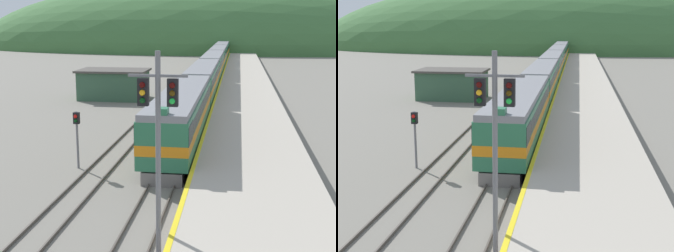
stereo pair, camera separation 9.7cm
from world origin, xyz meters
TOP-DOWN VIEW (x-y plane):
  - track_main at (0.00, 70.00)m, footprint 1.52×180.00m
  - track_siding at (-4.23, 70.00)m, footprint 1.52×180.00m
  - platform at (5.01, 50.00)m, footprint 6.89×140.00m
  - distant_hills at (0.00, 155.34)m, footprint 180.40×81.18m
  - station_shed at (-10.50, 43.35)m, footprint 8.14×5.39m
  - express_train_lead_car at (0.00, 23.64)m, footprint 3.02×19.79m
  - carriage_second at (0.00, 44.46)m, footprint 3.01×19.63m
  - carriage_third at (0.00, 64.97)m, footprint 3.01×19.63m
  - carriage_fourth at (0.00, 85.48)m, footprint 3.01×19.63m
  - carriage_fifth at (0.00, 105.99)m, footprint 3.01×19.63m
  - signal_mast_main at (1.12, 6.55)m, footprint 2.20×0.42m
  - signal_post_siding at (-5.68, 16.65)m, footprint 0.36×0.42m

SIDE VIEW (x-z plane):
  - distant_hills at x=0.00m, z-range -23.47..23.47m
  - track_main at x=0.00m, z-range 0.00..0.16m
  - track_siding at x=-4.23m, z-range 0.00..0.16m
  - platform at x=5.01m, z-range -0.01..0.96m
  - station_shed at x=-10.50m, z-range 0.02..3.51m
  - carriage_second at x=0.00m, z-range 0.18..4.21m
  - carriage_third at x=0.00m, z-range 0.18..4.21m
  - carriage_fourth at x=0.00m, z-range 0.18..4.21m
  - carriage_fifth at x=0.00m, z-range 0.18..4.21m
  - express_train_lead_car at x=0.00m, z-range 0.01..4.40m
  - signal_post_siding at x=-5.68m, z-range 0.79..4.40m
  - signal_mast_main at x=1.12m, z-range 1.24..9.16m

